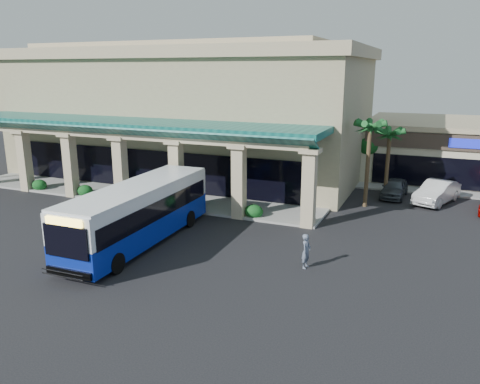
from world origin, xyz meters
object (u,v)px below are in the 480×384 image
at_px(transit_bus, 139,214).
at_px(car_silver, 394,188).
at_px(car_white, 437,192).
at_px(pedestrian, 306,251).

bearing_deg(transit_bus, car_silver, 51.25).
bearing_deg(car_silver, car_white, -6.99).
distance_m(pedestrian, car_silver, 15.33).
bearing_deg(car_silver, pedestrian, -96.19).
bearing_deg(transit_bus, car_white, 43.97).
xyz_separation_m(pedestrian, car_white, (5.52, 14.57, -0.05)).
distance_m(pedestrian, car_white, 15.58).
xyz_separation_m(transit_bus, pedestrian, (9.18, 0.31, -0.78)).
xyz_separation_m(transit_bus, car_white, (14.70, 14.87, -0.83)).
height_order(pedestrian, car_silver, pedestrian).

